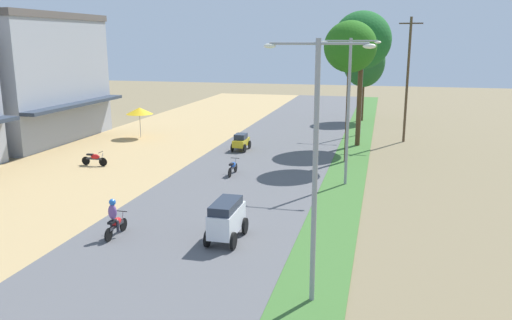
{
  "coord_description": "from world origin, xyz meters",
  "views": [
    {
      "loc": [
        7.65,
        -5.66,
        8.02
      ],
      "look_at": [
        0.88,
        21.7,
        1.45
      ],
      "focal_mm": 36.19,
      "sensor_mm": 36.0,
      "label": 1
    }
  ],
  "objects_px": {
    "parked_motorbike_fifth": "(95,158)",
    "median_tree_nearest": "(350,47)",
    "motorbike_ahead_second": "(233,167)",
    "vendor_umbrella": "(139,111)",
    "car_hatchback_yellow": "(241,141)",
    "motorbike_foreground_rider": "(115,219)",
    "streetlamp_far": "(362,82)",
    "car_van_white": "(227,218)",
    "streetlamp_near": "(315,157)",
    "utility_pole_near": "(407,78)",
    "streetlamp_mid": "(348,102)",
    "median_tree_third": "(364,62)",
    "median_tree_second": "(362,41)"
  },
  "relations": [
    {
      "from": "median_tree_nearest",
      "to": "motorbike_ahead_second",
      "type": "relative_size",
      "value": 5.11
    },
    {
      "from": "motorbike_foreground_rider",
      "to": "streetlamp_far",
      "type": "bearing_deg",
      "value": 72.04
    },
    {
      "from": "parked_motorbike_fifth",
      "to": "streetlamp_mid",
      "type": "xyz_separation_m",
      "value": [
        16.14,
        -0.5,
        4.14
      ]
    },
    {
      "from": "median_tree_third",
      "to": "streetlamp_mid",
      "type": "relative_size",
      "value": 1.03
    },
    {
      "from": "median_tree_third",
      "to": "car_hatchback_yellow",
      "type": "relative_size",
      "value": 4.17
    },
    {
      "from": "median_tree_nearest",
      "to": "median_tree_third",
      "type": "distance_m",
      "value": 18.66
    },
    {
      "from": "vendor_umbrella",
      "to": "streetlamp_far",
      "type": "relative_size",
      "value": 0.32
    },
    {
      "from": "motorbike_foreground_rider",
      "to": "utility_pole_near",
      "type": "bearing_deg",
      "value": 63.55
    },
    {
      "from": "vendor_umbrella",
      "to": "streetlamp_far",
      "type": "distance_m",
      "value": 18.78
    },
    {
      "from": "parked_motorbike_fifth",
      "to": "car_hatchback_yellow",
      "type": "height_order",
      "value": "car_hatchback_yellow"
    },
    {
      "from": "vendor_umbrella",
      "to": "car_van_white",
      "type": "relative_size",
      "value": 1.05
    },
    {
      "from": "parked_motorbike_fifth",
      "to": "motorbike_foreground_rider",
      "type": "bearing_deg",
      "value": -55.63
    },
    {
      "from": "streetlamp_mid",
      "to": "car_hatchback_yellow",
      "type": "relative_size",
      "value": 4.03
    },
    {
      "from": "median_tree_nearest",
      "to": "motorbike_foreground_rider",
      "type": "relative_size",
      "value": 5.11
    },
    {
      "from": "streetlamp_mid",
      "to": "motorbike_ahead_second",
      "type": "bearing_deg",
      "value": 176.86
    },
    {
      "from": "streetlamp_mid",
      "to": "car_van_white",
      "type": "bearing_deg",
      "value": -112.46
    },
    {
      "from": "utility_pole_near",
      "to": "streetlamp_near",
      "type": "bearing_deg",
      "value": -97.37
    },
    {
      "from": "utility_pole_near",
      "to": "motorbike_ahead_second",
      "type": "height_order",
      "value": "utility_pole_near"
    },
    {
      "from": "median_tree_nearest",
      "to": "car_van_white",
      "type": "bearing_deg",
      "value": -103.25
    },
    {
      "from": "median_tree_nearest",
      "to": "car_hatchback_yellow",
      "type": "xyz_separation_m",
      "value": [
        -7.79,
        1.66,
        -6.81
      ]
    },
    {
      "from": "median_tree_nearest",
      "to": "streetlamp_far",
      "type": "relative_size",
      "value": 1.17
    },
    {
      "from": "median_tree_third",
      "to": "streetlamp_mid",
      "type": "height_order",
      "value": "median_tree_third"
    },
    {
      "from": "median_tree_nearest",
      "to": "streetlamp_near",
      "type": "bearing_deg",
      "value": -88.84
    },
    {
      "from": "streetlamp_near",
      "to": "motorbike_foreground_rider",
      "type": "distance_m",
      "value": 9.98
    },
    {
      "from": "streetlamp_far",
      "to": "vendor_umbrella",
      "type": "bearing_deg",
      "value": -162.02
    },
    {
      "from": "median_tree_third",
      "to": "car_van_white",
      "type": "bearing_deg",
      "value": -96.41
    },
    {
      "from": "streetlamp_near",
      "to": "utility_pole_near",
      "type": "height_order",
      "value": "utility_pole_near"
    },
    {
      "from": "median_tree_nearest",
      "to": "motorbike_foreground_rider",
      "type": "xyz_separation_m",
      "value": [
        -8.22,
        -16.19,
        -6.71
      ]
    },
    {
      "from": "motorbike_foreground_rider",
      "to": "parked_motorbike_fifth",
      "type": "bearing_deg",
      "value": 124.37
    },
    {
      "from": "car_hatchback_yellow",
      "to": "motorbike_foreground_rider",
      "type": "distance_m",
      "value": 17.85
    },
    {
      "from": "median_tree_nearest",
      "to": "streetlamp_near",
      "type": "relative_size",
      "value": 1.15
    },
    {
      "from": "median_tree_nearest",
      "to": "median_tree_second",
      "type": "bearing_deg",
      "value": 85.37
    },
    {
      "from": "median_tree_third",
      "to": "streetlamp_far",
      "type": "height_order",
      "value": "median_tree_third"
    },
    {
      "from": "median_tree_nearest",
      "to": "car_hatchback_yellow",
      "type": "distance_m",
      "value": 10.48
    },
    {
      "from": "car_hatchback_yellow",
      "to": "motorbike_foreground_rider",
      "type": "bearing_deg",
      "value": -91.39
    },
    {
      "from": "vendor_umbrella",
      "to": "motorbike_foreground_rider",
      "type": "distance_m",
      "value": 22.78
    },
    {
      "from": "vendor_umbrella",
      "to": "median_tree_nearest",
      "type": "relative_size",
      "value": 0.27
    },
    {
      "from": "streetlamp_near",
      "to": "parked_motorbike_fifth",
      "type": "bearing_deg",
      "value": 138.46
    },
    {
      "from": "median_tree_second",
      "to": "streetlamp_mid",
      "type": "distance_m",
      "value": 11.85
    },
    {
      "from": "streetlamp_near",
      "to": "car_hatchback_yellow",
      "type": "height_order",
      "value": "streetlamp_near"
    },
    {
      "from": "median_tree_nearest",
      "to": "median_tree_second",
      "type": "relative_size",
      "value": 0.91
    },
    {
      "from": "median_tree_third",
      "to": "streetlamp_near",
      "type": "relative_size",
      "value": 1.04
    },
    {
      "from": "median_tree_nearest",
      "to": "streetlamp_mid",
      "type": "xyz_separation_m",
      "value": [
        0.4,
        -5.69,
        -2.87
      ]
    },
    {
      "from": "parked_motorbike_fifth",
      "to": "median_tree_nearest",
      "type": "distance_m",
      "value": 18.0
    },
    {
      "from": "streetlamp_near",
      "to": "car_van_white",
      "type": "height_order",
      "value": "streetlamp_near"
    },
    {
      "from": "median_tree_nearest",
      "to": "motorbike_ahead_second",
      "type": "distance_m",
      "value": 10.84
    },
    {
      "from": "vendor_umbrella",
      "to": "streetlamp_near",
      "type": "xyz_separation_m",
      "value": [
        17.73,
        -24.12,
        2.36
      ]
    },
    {
      "from": "utility_pole_near",
      "to": "car_hatchback_yellow",
      "type": "xyz_separation_m",
      "value": [
        -11.78,
        -6.71,
        -4.33
      ]
    },
    {
      "from": "median_tree_second",
      "to": "vendor_umbrella",
      "type": "bearing_deg",
      "value": -176.59
    },
    {
      "from": "streetlamp_far",
      "to": "motorbike_ahead_second",
      "type": "bearing_deg",
      "value": -113.25
    }
  ]
}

